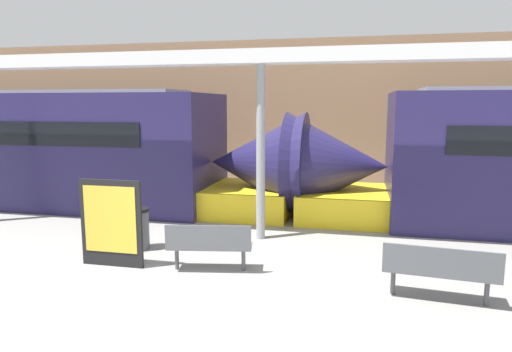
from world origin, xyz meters
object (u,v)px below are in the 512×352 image
object	(u,v)px
bench_near	(209,243)
poster_board	(111,223)
support_column_near	(261,154)
bench_far	(440,269)
trash_bin	(138,229)

from	to	relation	value
bench_near	poster_board	xyz separation A→B (m)	(-1.75, -0.11, 0.28)
bench_near	support_column_near	bearing A→B (deg)	68.17
bench_far	bench_near	bearing A→B (deg)	179.25
bench_far	support_column_near	world-z (taller)	support_column_near
poster_board	support_column_near	size ratio (longest dim) A/B	0.43
trash_bin	support_column_near	distance (m)	2.89
bench_near	poster_board	distance (m)	1.77
support_column_near	bench_far	bearing A→B (deg)	-38.51
bench_far	trash_bin	size ratio (longest dim) A/B	1.99
bench_near	support_column_near	distance (m)	2.52
bench_near	trash_bin	xyz separation A→B (m)	(-1.76, 0.86, -0.08)
bench_near	poster_board	bearing A→B (deg)	173.53
poster_board	support_column_near	bearing A→B (deg)	45.46
poster_board	support_column_near	world-z (taller)	support_column_near
trash_bin	support_column_near	world-z (taller)	support_column_near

